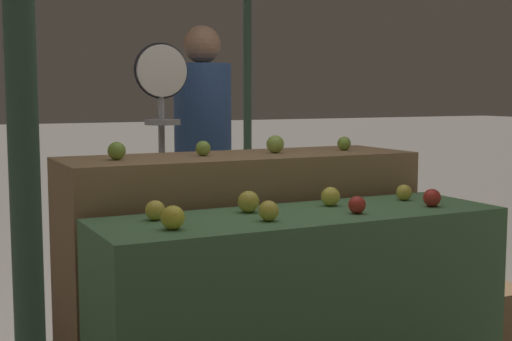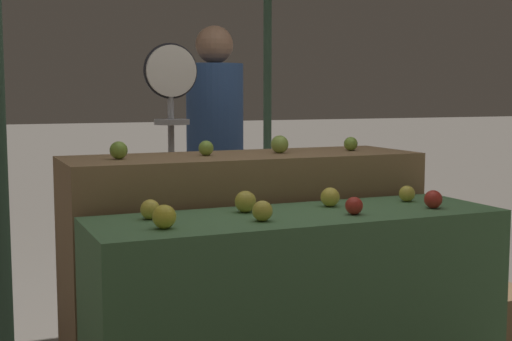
# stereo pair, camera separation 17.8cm
# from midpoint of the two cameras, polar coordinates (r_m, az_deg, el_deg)

# --- Properties ---
(display_counter_front) EXTENTS (1.72, 0.55, 0.87)m
(display_counter_front) POSITION_cam_midpoint_polar(r_m,az_deg,el_deg) (3.03, 5.13, -11.57)
(display_counter_front) COLOR #4C7A4C
(display_counter_front) RESTS_ON ground_plane
(display_counter_back) EXTENTS (1.72, 0.55, 1.06)m
(display_counter_back) POSITION_cam_midpoint_polar(r_m,az_deg,el_deg) (3.52, 0.47, -7.35)
(display_counter_back) COLOR olive
(display_counter_back) RESTS_ON ground_plane
(apple_front_0) EXTENTS (0.09, 0.09, 0.09)m
(apple_front_0) POSITION_cam_midpoint_polar(r_m,az_deg,el_deg) (2.60, -5.41, -3.71)
(apple_front_0) COLOR gold
(apple_front_0) RESTS_ON display_counter_front
(apple_front_1) EXTENTS (0.08, 0.08, 0.08)m
(apple_front_1) POSITION_cam_midpoint_polar(r_m,az_deg,el_deg) (2.74, 2.38, -3.26)
(apple_front_1) COLOR gold
(apple_front_1) RESTS_ON display_counter_front
(apple_front_2) EXTENTS (0.07, 0.07, 0.07)m
(apple_front_2) POSITION_cam_midpoint_polar(r_m,az_deg,el_deg) (2.92, 9.59, -2.81)
(apple_front_2) COLOR #B72D23
(apple_front_2) RESTS_ON display_counter_front
(apple_front_3) EXTENTS (0.08, 0.08, 0.08)m
(apple_front_3) POSITION_cam_midpoint_polar(r_m,az_deg,el_deg) (3.15, 15.57, -2.24)
(apple_front_3) COLOR #B72D23
(apple_front_3) RESTS_ON display_counter_front
(apple_front_4) EXTENTS (0.08, 0.08, 0.08)m
(apple_front_4) POSITION_cam_midpoint_polar(r_m,az_deg,el_deg) (2.80, -6.66, -3.11)
(apple_front_4) COLOR yellow
(apple_front_4) RESTS_ON display_counter_front
(apple_front_5) EXTENTS (0.09, 0.09, 0.09)m
(apple_front_5) POSITION_cam_midpoint_polar(r_m,az_deg,el_deg) (2.93, 0.89, -2.51)
(apple_front_5) COLOR gold
(apple_front_5) RESTS_ON display_counter_front
(apple_front_6) EXTENTS (0.08, 0.08, 0.08)m
(apple_front_6) POSITION_cam_midpoint_polar(r_m,az_deg,el_deg) (3.11, 7.58, -2.13)
(apple_front_6) COLOR yellow
(apple_front_6) RESTS_ON display_counter_front
(apple_front_7) EXTENTS (0.07, 0.07, 0.07)m
(apple_front_7) POSITION_cam_midpoint_polar(r_m,az_deg,el_deg) (3.32, 13.49, -1.82)
(apple_front_7) COLOR gold
(apple_front_7) RESTS_ON display_counter_front
(apple_back_0) EXTENTS (0.08, 0.08, 0.08)m
(apple_back_0) POSITION_cam_midpoint_polar(r_m,az_deg,el_deg) (3.23, -9.39, 1.60)
(apple_back_0) COLOR #7AA338
(apple_back_0) RESTS_ON display_counter_back
(apple_back_1) EXTENTS (0.07, 0.07, 0.07)m
(apple_back_1) POSITION_cam_midpoint_polar(r_m,az_deg,el_deg) (3.37, -2.51, 1.80)
(apple_back_1) COLOR #84AD3D
(apple_back_1) RESTS_ON display_counter_back
(apple_back_2) EXTENTS (0.09, 0.09, 0.09)m
(apple_back_2) POSITION_cam_midpoint_polar(r_m,az_deg,el_deg) (3.51, 3.36, 2.11)
(apple_back_2) COLOR #8EB247
(apple_back_2) RESTS_ON display_counter_back
(apple_back_3) EXTENTS (0.07, 0.07, 0.07)m
(apple_back_3) POSITION_cam_midpoint_polar(r_m,az_deg,el_deg) (3.70, 8.95, 2.12)
(apple_back_3) COLOR #7AA338
(apple_back_3) RESTS_ON display_counter_back
(produce_scale) EXTENTS (0.31, 0.20, 1.63)m
(produce_scale) POSITION_cam_midpoint_polar(r_m,az_deg,el_deg) (4.03, -5.53, 4.01)
(produce_scale) COLOR #99999E
(produce_scale) RESTS_ON ground_plane
(person_vendor_at_scale) EXTENTS (0.46, 0.46, 1.77)m
(person_vendor_at_scale) POSITION_cam_midpoint_polar(r_m,az_deg,el_deg) (4.45, -2.16, 1.97)
(person_vendor_at_scale) COLOR #2D2D38
(person_vendor_at_scale) RESTS_ON ground_plane
(wooden_crate_side) EXTENTS (0.37, 0.37, 0.37)m
(wooden_crate_side) POSITION_cam_midpoint_polar(r_m,az_deg,el_deg) (3.92, 19.66, -11.59)
(wooden_crate_side) COLOR olive
(wooden_crate_side) RESTS_ON ground_plane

